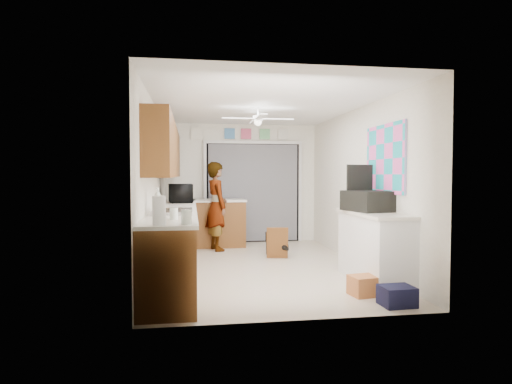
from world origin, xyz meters
name	(u,v)px	position (x,y,z in m)	size (l,w,h in m)	color
floor	(260,266)	(0.00, 0.00, 0.00)	(5.00, 5.00, 0.00)	beige
ceiling	(260,106)	(0.00, 0.00, 2.50)	(5.00, 5.00, 0.00)	white
wall_back	(241,183)	(0.00, 2.50, 1.25)	(3.20, 3.20, 0.00)	white
wall_front	(300,194)	(0.00, -2.50, 1.25)	(3.20, 3.20, 0.00)	white
wall_left	(154,187)	(-1.60, 0.00, 1.25)	(5.00, 5.00, 0.00)	white
wall_right	(358,186)	(1.60, 0.00, 1.25)	(5.00, 5.00, 0.00)	white
left_base_cabinets	(175,240)	(-1.30, 0.00, 0.45)	(0.60, 4.80, 0.90)	brown
left_countertop	(176,209)	(-1.29, 0.00, 0.92)	(0.62, 4.80, 0.04)	white
upper_cabinets	(166,151)	(-1.44, 0.20, 1.80)	(0.32, 4.00, 0.80)	brown
sink_basin	(173,212)	(-1.29, -1.00, 0.95)	(0.50, 0.76, 0.06)	silver
faucet	(157,205)	(-1.48, -1.00, 1.05)	(0.03, 0.03, 0.22)	silver
peninsula_base	(219,224)	(-0.50, 2.00, 0.45)	(1.00, 0.60, 0.90)	brown
peninsula_top	(219,200)	(-0.50, 2.00, 0.92)	(1.04, 0.64, 0.04)	white
back_opening_recess	(253,193)	(0.25, 2.47, 1.05)	(2.00, 0.06, 2.10)	black
curtain_panel	(253,193)	(0.25, 2.43, 1.05)	(1.90, 0.03, 2.05)	gray
door_trim_left	(205,193)	(-0.77, 2.44, 1.05)	(0.06, 0.04, 2.10)	white
door_trim_right	(300,192)	(1.27, 2.44, 1.05)	(0.06, 0.04, 2.10)	white
door_trim_head	(253,142)	(0.25, 2.44, 2.12)	(2.10, 0.04, 0.06)	white
header_frame_1	(230,134)	(-0.25, 2.47, 2.30)	(0.22, 0.02, 0.22)	#457EBA
header_frame_2	(246,134)	(0.10, 2.47, 2.30)	(0.22, 0.02, 0.22)	#CE4D71
header_frame_3	(265,134)	(0.50, 2.47, 2.30)	(0.22, 0.02, 0.22)	#6DBF7E
header_frame_4	(283,134)	(0.90, 2.47, 2.30)	(0.22, 0.02, 0.22)	silver
route66_sign	(196,133)	(-0.95, 2.47, 2.30)	(0.22, 0.02, 0.26)	silver
right_counter_base	(374,249)	(1.35, -1.20, 0.45)	(0.50, 1.40, 0.90)	white
right_counter_top	(374,214)	(1.34, -1.20, 0.92)	(0.54, 1.44, 0.04)	white
abstract_painting	(385,159)	(1.58, -1.00, 1.65)	(0.03, 1.15, 0.95)	#FF5DBC
ceiling_fan	(258,119)	(0.00, 0.20, 2.32)	(1.14, 1.14, 0.24)	white
microwave	(181,193)	(-1.24, 1.17, 1.10)	(0.59, 0.40, 0.33)	black
soap_bottle	(158,202)	(-1.45, -1.32, 1.11)	(0.13, 0.13, 0.34)	silver
jar_a	(186,217)	(-1.10, -2.25, 1.01)	(0.10, 0.10, 0.15)	silver
jar_b	(174,214)	(-1.24, -1.78, 1.01)	(0.09, 0.09, 0.13)	silver
paper_towel_roll	(159,210)	(-1.37, -2.25, 1.08)	(0.13, 0.13, 0.29)	white
suitcase	(368,201)	(1.32, -1.04, 1.08)	(0.48, 0.64, 0.28)	black
suitcase_rim	(368,209)	(1.32, -1.04, 0.97)	(0.44, 0.58, 0.02)	yellow
suitcase_lid	(360,182)	(1.32, -0.75, 1.33)	(0.42, 0.03, 0.50)	black
cardboard_box	(366,285)	(1.00, -1.76, 0.12)	(0.37, 0.28, 0.23)	#C66A3E
navy_crate	(397,296)	(1.17, -2.20, 0.11)	(0.35, 0.29, 0.22)	black
cabinet_door_panel	(277,243)	(0.39, 0.56, 0.27)	(0.36, 0.03, 0.55)	brown
man	(217,206)	(-0.58, 1.55, 0.84)	(0.61, 0.40, 1.68)	white
dog	(275,243)	(0.42, 0.90, 0.22)	(0.25, 0.57, 0.45)	black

